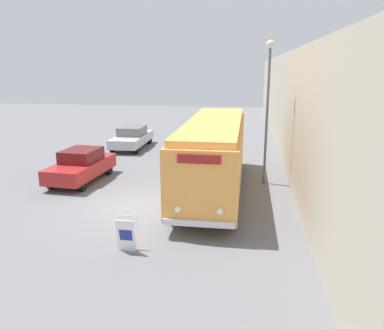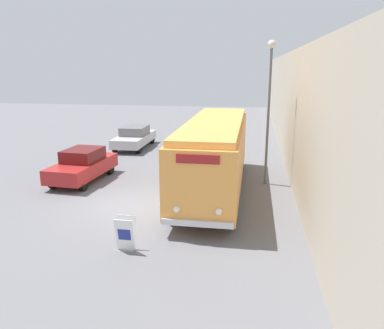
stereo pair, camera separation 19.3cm
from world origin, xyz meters
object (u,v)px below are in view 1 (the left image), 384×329
at_px(streetlamp, 268,94).
at_px(parked_car_near, 81,165).
at_px(sign_board, 127,235).
at_px(vintage_bus, 214,151).
at_px(parked_car_mid, 132,137).

bearing_deg(streetlamp, parked_car_near, -173.97).
relative_size(sign_board, parked_car_near, 0.25).
bearing_deg(vintage_bus, sign_board, -108.56).
xyz_separation_m(vintage_bus, sign_board, (-2.05, -6.11, -1.30)).
height_order(sign_board, streetlamp, streetlamp).
relative_size(vintage_bus, sign_board, 9.86).
height_order(streetlamp, parked_car_mid, streetlamp).
height_order(sign_board, parked_car_mid, parked_car_mid).
height_order(parked_car_near, parked_car_mid, parked_car_near).
bearing_deg(parked_car_mid, vintage_bus, -53.03).
bearing_deg(vintage_bus, parked_car_near, 175.43).
bearing_deg(parked_car_mid, streetlamp, -39.07).
xyz_separation_m(streetlamp, parked_car_near, (-8.79, -0.93, -3.46)).
bearing_deg(sign_board, parked_car_mid, 106.74).
height_order(vintage_bus, parked_car_near, vintage_bus).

